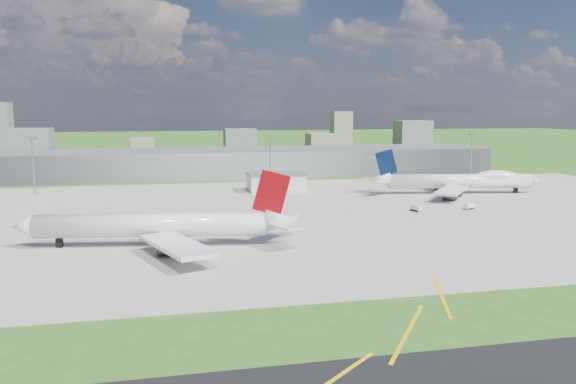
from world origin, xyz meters
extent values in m
plane|color=#2B591C|center=(0.00, 150.00, 0.00)|extent=(1400.00, 1400.00, 0.00)
cube|color=gray|center=(10.00, 40.00, 0.04)|extent=(360.00, 190.00, 0.08)
cube|color=gray|center=(0.00, 165.00, 7.50)|extent=(300.00, 42.00, 15.00)
cube|color=silver|center=(10.00, 100.00, 4.00)|extent=(26.00, 16.00, 8.00)
cylinder|color=gray|center=(-100.00, 115.00, 12.50)|extent=(0.70, 0.70, 25.00)
cube|color=gray|center=(-100.00, 115.00, 25.30)|extent=(3.50, 2.00, 1.20)
cylinder|color=gray|center=(10.00, 115.00, 12.50)|extent=(0.70, 0.70, 25.00)
cube|color=gray|center=(10.00, 115.00, 25.30)|extent=(3.50, 2.00, 1.20)
cylinder|color=gray|center=(120.00, 115.00, 12.50)|extent=(0.70, 0.70, 25.00)
cube|color=gray|center=(120.00, 115.00, 25.30)|extent=(3.50, 2.00, 1.20)
cylinder|color=white|center=(-45.08, 0.61, 6.11)|extent=(64.67, 16.50, 6.66)
cone|color=white|center=(-79.64, 5.99, 6.11)|extent=(6.51, 7.44, 6.66)
cone|color=white|center=(-8.87, -5.03, 7.00)|extent=(9.80, 7.95, 6.66)
cube|color=maroon|center=(-47.27, 0.95, 4.04)|extent=(52.61, 10.83, 1.44)
cube|color=white|center=(-38.19, -16.49, 4.11)|extent=(19.74, 30.54, 1.00)
cube|color=white|center=(-33.31, 14.80, 4.11)|extent=(25.90, 28.76, 1.00)
cube|color=maroon|center=(-11.61, -4.60, 14.99)|extent=(11.02, 2.25, 13.42)
cylinder|color=#38383D|center=(-40.22, -11.95, 2.00)|extent=(6.58, 4.45, 3.55)
cylinder|color=#38383D|center=(-36.63, 11.10, 2.00)|extent=(6.58, 4.45, 3.55)
cube|color=black|center=(-39.26, -5.35, 1.39)|extent=(1.96, 1.59, 2.78)
cube|color=black|center=(-37.73, 4.52, 1.39)|extent=(1.96, 1.59, 2.78)
cube|color=black|center=(-70.32, 4.54, 1.39)|extent=(1.96, 1.59, 2.78)
cylinder|color=white|center=(90.47, 73.40, 5.79)|extent=(65.51, 16.93, 6.53)
cone|color=white|center=(125.30, 67.73, 5.79)|extent=(6.25, 7.29, 6.53)
cone|color=white|center=(54.08, 79.32, 6.64)|extent=(9.37, 7.80, 6.53)
cube|color=#1C4F9B|center=(92.55, 73.06, 3.77)|extent=(53.29, 11.24, 1.37)
ellipsoid|color=white|center=(107.23, 70.67, 7.75)|extent=(21.68, 9.80, 5.88)
cube|color=white|center=(83.71, 90.70, 3.90)|extent=(19.28, 30.84, 0.95)
cube|color=white|center=(78.57, 59.13, 3.90)|extent=(25.93, 28.76, 0.95)
cube|color=#061432|center=(56.68, 78.90, 14.33)|extent=(10.44, 2.20, 12.73)
cylinder|color=#38383D|center=(86.59, 83.64, 1.90)|extent=(6.26, 4.26, 3.37)
cylinder|color=#38383D|center=(82.28, 95.01, 1.90)|extent=(6.26, 4.26, 3.37)
cylinder|color=#38383D|center=(83.55, 64.92, 1.90)|extent=(6.26, 4.26, 3.37)
cylinder|color=#38383D|center=(75.85, 55.50, 1.90)|extent=(6.26, 4.26, 3.37)
cube|color=black|center=(85.00, 79.09, 1.32)|extent=(1.87, 1.52, 2.63)
cube|color=black|center=(83.47, 69.74, 1.32)|extent=(1.87, 1.52, 2.63)
cube|color=black|center=(116.47, 69.17, 1.32)|extent=(1.87, 1.52, 2.63)
cube|color=yellow|center=(-31.51, -11.62, 1.09)|extent=(3.77, 3.12, 1.31)
cube|color=black|center=(-31.51, -11.62, 0.43)|extent=(3.37, 2.99, 0.70)
cube|color=silver|center=(51.40, 35.48, 1.42)|extent=(3.49, 4.93, 1.99)
cube|color=black|center=(51.40, 35.48, 0.43)|extent=(3.34, 4.33, 0.70)
cube|color=white|center=(73.31, 35.16, 1.43)|extent=(4.99, 3.81, 2.01)
cube|color=black|center=(73.31, 35.16, 0.43)|extent=(4.42, 3.62, 0.70)
cube|color=slate|center=(-140.00, 300.00, 12.00)|extent=(28.00, 22.00, 24.00)
cube|color=gray|center=(-60.00, 340.00, 7.00)|extent=(20.00, 18.00, 14.00)
cube|color=slate|center=(20.00, 310.00, 11.00)|extent=(26.00, 20.00, 22.00)
cube|color=gray|center=(100.00, 350.00, 8.00)|extent=(22.00, 24.00, 16.00)
cube|color=slate|center=(180.00, 320.00, 14.00)|extent=(30.00, 22.00, 28.00)
cube|color=gray|center=(140.00, 410.00, 18.00)|extent=(20.00, 18.00, 36.00)
cylinder|color=#382314|center=(-110.00, 265.00, 1.50)|extent=(0.70, 0.70, 3.00)
sphere|color=black|center=(-110.00, 265.00, 4.88)|extent=(6.75, 6.75, 6.75)
cylinder|color=#382314|center=(-20.00, 280.00, 1.80)|extent=(0.70, 0.70, 3.60)
sphere|color=black|center=(-20.00, 280.00, 5.85)|extent=(8.10, 8.10, 8.10)
cylinder|color=#382314|center=(70.00, 275.00, 1.70)|extent=(0.70, 0.70, 3.40)
sphere|color=black|center=(70.00, 275.00, 5.53)|extent=(7.65, 7.65, 7.65)
cylinder|color=#382314|center=(160.00, 285.00, 1.40)|extent=(0.70, 0.70, 2.80)
sphere|color=black|center=(160.00, 285.00, 4.55)|extent=(6.30, 6.30, 6.30)
camera|label=1|loc=(-40.09, -158.45, 38.44)|focal=35.00mm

